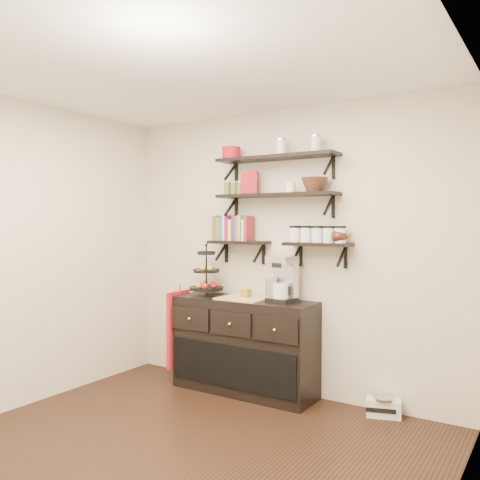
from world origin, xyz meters
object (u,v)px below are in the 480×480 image
fruit_stand (207,278)px  coffee_maker (283,280)px  radio (383,407)px  sideboard (244,345)px

fruit_stand → coffee_maker: bearing=1.7°
fruit_stand → coffee_maker: (0.85, 0.03, 0.03)m
radio → coffee_maker: bearing=166.7°
coffee_maker → radio: 1.37m
sideboard → radio: sideboard is taller
sideboard → coffee_maker: bearing=4.1°
coffee_maker → radio: (0.91, 0.07, -1.02)m
sideboard → radio: (1.31, 0.10, -0.37)m
fruit_stand → radio: fruit_stand is taller
coffee_maker → radio: size_ratio=1.37×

